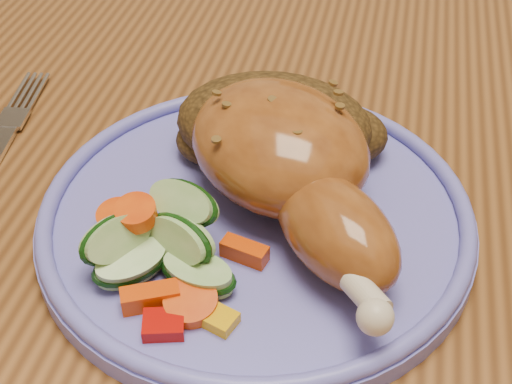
% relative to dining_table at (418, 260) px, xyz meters
% --- Properties ---
extents(dining_table, '(0.90, 1.40, 0.75)m').
position_rel_dining_table_xyz_m(dining_table, '(0.00, 0.00, 0.00)').
color(dining_table, brown).
rests_on(dining_table, ground).
extents(chair_far, '(0.42, 0.42, 0.91)m').
position_rel_dining_table_xyz_m(chair_far, '(0.00, 0.63, -0.17)').
color(chair_far, '#4C2D16').
rests_on(chair_far, ground).
extents(plate, '(0.26, 0.26, 0.01)m').
position_rel_dining_table_xyz_m(plate, '(-0.11, -0.08, 0.09)').
color(plate, '#6563C9').
rests_on(plate, dining_table).
extents(plate_rim, '(0.25, 0.25, 0.01)m').
position_rel_dining_table_xyz_m(plate_rim, '(-0.11, -0.08, 0.10)').
color(plate_rim, '#6563C9').
rests_on(plate_rim, plate).
extents(chicken_leg, '(0.17, 0.19, 0.06)m').
position_rel_dining_table_xyz_m(chicken_leg, '(-0.09, -0.06, 0.12)').
color(chicken_leg, '#96521F').
rests_on(chicken_leg, plate).
extents(rice_pilaf, '(0.13, 0.09, 0.05)m').
position_rel_dining_table_xyz_m(rice_pilaf, '(-0.10, -0.02, 0.12)').
color(rice_pilaf, '#493012').
rests_on(rice_pilaf, plate).
extents(vegetable_pile, '(0.10, 0.10, 0.05)m').
position_rel_dining_table_xyz_m(vegetable_pile, '(-0.15, -0.13, 0.11)').
color(vegetable_pile, '#A50A05').
rests_on(vegetable_pile, plate).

